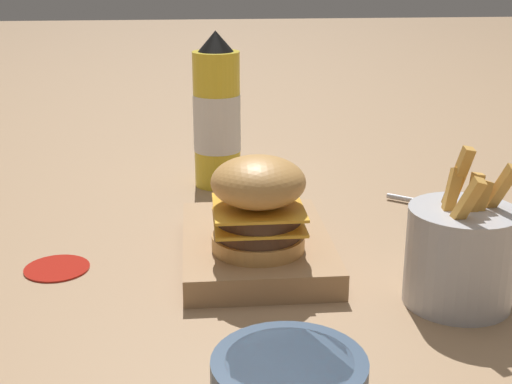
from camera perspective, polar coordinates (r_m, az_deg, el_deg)
The scene contains 8 objects.
ground_plane at distance 0.75m, azimuth -4.12°, elevation -7.20°, with size 6.00×6.00×0.00m, color #9E7A56.
serving_board at distance 0.79m, azimuth 0.00°, elevation -4.39°, with size 0.23×0.16×0.03m.
burger at distance 0.73m, azimuth 0.18°, elevation -0.91°, with size 0.10×0.10×0.10m.
ketchup_bottle at distance 1.02m, azimuth -3.15°, elevation 6.05°, with size 0.07×0.07×0.22m.
fries_basket at distance 0.71m, azimuth 16.01°, elevation -4.81°, with size 0.10×0.10×0.16m.
side_bowl at distance 0.55m, azimuth 2.66°, elevation -15.00°, with size 0.12×0.12×0.04m.
spoon at distance 0.97m, azimuth 16.90°, elevation -1.48°, with size 0.11×0.14×0.01m.
ketchup_puddle at distance 0.80m, azimuth -15.65°, elevation -5.84°, with size 0.07×0.07×0.00m.
Camera 1 is at (0.67, -0.01, 0.33)m, focal length 50.00 mm.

